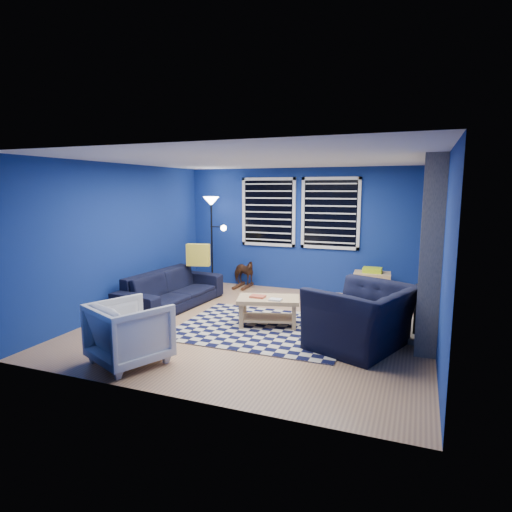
{
  "coord_description": "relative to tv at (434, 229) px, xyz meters",
  "views": [
    {
      "loc": [
        2.24,
        -5.96,
        2.08
      ],
      "look_at": [
        -0.19,
        0.3,
        1.02
      ],
      "focal_mm": 30.0,
      "sensor_mm": 36.0,
      "label": 1
    }
  ],
  "objects": [
    {
      "name": "window_right",
      "position": [
        -1.9,
        0.46,
        0.2
      ],
      "size": [
        1.17,
        0.06,
        1.42
      ],
      "color": "black",
      "rests_on": "wall_back"
    },
    {
      "name": "wall_left",
      "position": [
        -4.95,
        -2.0,
        -0.15
      ],
      "size": [
        0.0,
        5.0,
        5.0
      ],
      "primitive_type": "plane",
      "rotation": [
        1.57,
        0.0,
        1.57
      ],
      "color": "navy",
      "rests_on": "floor"
    },
    {
      "name": "floor",
      "position": [
        -2.45,
        -2.0,
        -1.4
      ],
      "size": [
        5.0,
        5.0,
        0.0
      ],
      "primitive_type": "plane",
      "color": "tan",
      "rests_on": "ground"
    },
    {
      "name": "rug",
      "position": [
        -2.33,
        -2.16,
        -1.39
      ],
      "size": [
        2.5,
        2.0,
        0.02
      ],
      "primitive_type": "cube",
      "rotation": [
        0.0,
        0.0,
        -0.0
      ],
      "color": "black",
      "rests_on": "floor"
    },
    {
      "name": "tv",
      "position": [
        0.0,
        0.0,
        0.0
      ],
      "size": [
        0.07,
        1.0,
        0.58
      ],
      "color": "black",
      "rests_on": "wall_right"
    },
    {
      "name": "throw_pillow",
      "position": [
        -4.11,
        -0.91,
        -0.56
      ],
      "size": [
        0.46,
        0.23,
        0.42
      ],
      "primitive_type": "cube",
      "rotation": [
        0.0,
        0.0,
        0.23
      ],
      "color": "yellow",
      "rests_on": "sofa"
    },
    {
      "name": "fireplace",
      "position": [
        -0.09,
        -1.5,
        -0.2
      ],
      "size": [
        0.65,
        2.0,
        2.5
      ],
      "color": "gray",
      "rests_on": "floor"
    },
    {
      "name": "ceiling",
      "position": [
        -2.45,
        -2.0,
        1.1
      ],
      "size": [
        5.0,
        5.0,
        0.0
      ],
      "primitive_type": "plane",
      "rotation": [
        3.14,
        0.0,
        0.0
      ],
      "color": "white",
      "rests_on": "wall_back"
    },
    {
      "name": "wall_right",
      "position": [
        0.05,
        -2.0,
        -0.15
      ],
      "size": [
        0.0,
        5.0,
        5.0
      ],
      "primitive_type": "plane",
      "rotation": [
        1.57,
        0.0,
        -1.57
      ],
      "color": "navy",
      "rests_on": "floor"
    },
    {
      "name": "cabinet",
      "position": [
        -1.0,
        0.05,
        -1.12
      ],
      "size": [
        0.69,
        0.49,
        0.64
      ],
      "rotation": [
        0.0,
        0.0,
        0.07
      ],
      "color": "tan",
      "rests_on": "floor"
    },
    {
      "name": "armchair_bent",
      "position": [
        -3.39,
        -3.93,
        -1.02
      ],
      "size": [
        1.07,
        1.08,
        0.75
      ],
      "primitive_type": "imported",
      "rotation": [
        0.0,
        0.0,
        2.72
      ],
      "color": "gray",
      "rests_on": "floor"
    },
    {
      "name": "rocking_horse",
      "position": [
        -3.68,
        0.24,
        -1.06
      ],
      "size": [
        0.49,
        0.69,
        0.53
      ],
      "primitive_type": "imported",
      "rotation": [
        0.0,
        0.0,
        1.21
      ],
      "color": "#4D2919",
      "rests_on": "floor"
    },
    {
      "name": "floor_lamp",
      "position": [
        -4.26,
        -0.01,
        0.17
      ],
      "size": [
        0.52,
        0.32,
        1.92
      ],
      "color": "black",
      "rests_on": "floor"
    },
    {
      "name": "coffee_table",
      "position": [
        -2.32,
        -2.01,
        -1.08
      ],
      "size": [
        1.04,
        0.77,
        0.46
      ],
      "rotation": [
        0.0,
        0.0,
        0.28
      ],
      "color": "tan",
      "rests_on": "rug"
    },
    {
      "name": "window_left",
      "position": [
        -3.2,
        0.46,
        0.2
      ],
      "size": [
        1.17,
        0.06,
        1.42
      ],
      "color": "black",
      "rests_on": "wall_back"
    },
    {
      "name": "armchair_big",
      "position": [
        -0.86,
        -2.43,
        -0.99
      ],
      "size": [
        1.59,
        1.5,
        0.83
      ],
      "primitive_type": "imported",
      "rotation": [
        0.0,
        0.0,
        -1.94
      ],
      "color": "black",
      "rests_on": "floor"
    },
    {
      "name": "sofa",
      "position": [
        -4.26,
        -1.63,
        -1.08
      ],
      "size": [
        2.23,
        1.02,
        0.63
      ],
      "primitive_type": "imported",
      "rotation": [
        0.0,
        0.0,
        1.49
      ],
      "color": "black",
      "rests_on": "floor"
    },
    {
      "name": "wall_back",
      "position": [
        -2.45,
        0.5,
        -0.15
      ],
      "size": [
        5.0,
        0.0,
        5.0
      ],
      "primitive_type": "plane",
      "rotation": [
        1.57,
        0.0,
        0.0
      ],
      "color": "navy",
      "rests_on": "floor"
    }
  ]
}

